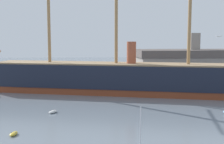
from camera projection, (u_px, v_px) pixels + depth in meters
The scene contains 6 objects.
tall_ship at pixel (116, 77), 73.29m from camera, with size 75.09×27.08×36.92m.
dinghy_mid_left at pixel (14, 134), 41.51m from camera, with size 1.21×2.03×0.45m.
dinghy_alongside_bow at pixel (53, 112), 53.98m from camera, with size 1.87×2.22×0.49m.
dinghy_distant_centre at pixel (105, 87), 81.06m from camera, with size 2.01×2.97×0.65m.
dockside_warehouse_right at pixel (214, 64), 100.38m from camera, with size 58.37×18.41×15.61m.
seagull_in_flight at pixel (218, 36), 32.04m from camera, with size 0.41×1.24×0.14m.
Camera 1 is at (-5.80, -15.55, 13.70)m, focal length 46.75 mm.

